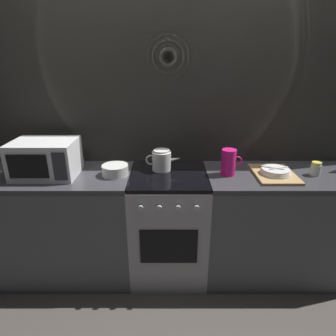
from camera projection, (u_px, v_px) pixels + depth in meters
name	position (u px, v px, depth m)	size (l,w,h in m)	color
ground_plane	(168.00, 268.00, 2.55)	(8.00, 8.00, 0.00)	#47423D
back_wall	(168.00, 126.00, 2.41)	(3.60, 0.05, 2.40)	#B2AD9E
counter_left	(59.00, 224.00, 2.38)	(1.20, 0.60, 0.90)	#515459
stove_unit	(168.00, 224.00, 2.38)	(0.60, 0.63, 0.90)	#9E9EA3
counter_right	(276.00, 224.00, 2.38)	(1.20, 0.60, 0.90)	#515459
microwave	(45.00, 159.00, 2.15)	(0.46, 0.35, 0.27)	white
kettle	(161.00, 160.00, 2.28)	(0.28, 0.15, 0.17)	white
mixing_bowl	(115.00, 170.00, 2.19)	(0.20, 0.20, 0.08)	silver
pitcher	(228.00, 162.00, 2.18)	(0.16, 0.11, 0.20)	#E5197A
dish_pile	(274.00, 173.00, 2.18)	(0.30, 0.40, 0.07)	tan
spice_jar	(315.00, 169.00, 2.19)	(0.08, 0.08, 0.10)	silver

